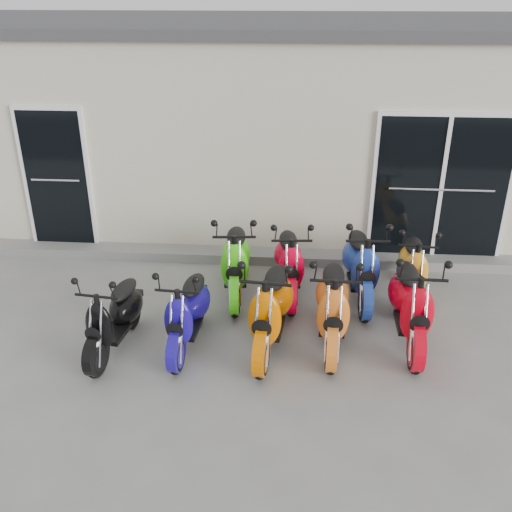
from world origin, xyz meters
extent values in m
plane|color=gray|center=(0.00, 0.00, 0.00)|extent=(80.00, 80.00, 0.00)
cube|color=beige|center=(0.00, 5.20, 1.60)|extent=(14.00, 6.00, 3.20)
cube|color=#3F3F42|center=(0.00, 5.20, 3.28)|extent=(14.20, 6.20, 0.16)
cube|color=gray|center=(0.00, 2.02, 0.07)|extent=(14.00, 0.40, 0.15)
cube|color=black|center=(-3.20, 2.17, 1.26)|extent=(1.07, 0.08, 2.22)
cube|color=black|center=(2.60, 2.17, 1.26)|extent=(2.02, 0.08, 2.22)
camera|label=1|loc=(0.51, -5.99, 3.91)|focal=40.00mm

